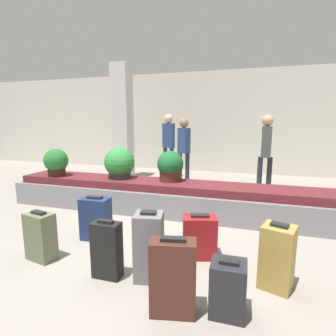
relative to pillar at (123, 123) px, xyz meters
name	(u,v)px	position (x,y,z in m)	size (l,w,h in m)	color
ground_plane	(140,242)	(2.10, -3.74, -1.60)	(18.00, 18.00, 0.00)	gray
back_wall	(206,123)	(2.10, 1.78, 0.00)	(18.00, 0.06, 3.20)	beige
carousel	(168,198)	(2.10, -2.46, -1.33)	(6.08, 0.84, 0.56)	gray
pillar	(123,123)	(0.00, 0.00, 0.00)	(0.47, 0.47, 3.20)	silver
suitcase_0	(228,288)	(3.34, -4.77, -1.37)	(0.29, 0.27, 0.49)	#232328
suitcase_1	(173,277)	(2.90, -4.90, -1.27)	(0.41, 0.27, 0.68)	#472319
suitcase_2	(107,250)	(2.09, -4.58, -1.30)	(0.30, 0.17, 0.62)	black
suitcase_3	(149,246)	(2.52, -4.48, -1.25)	(0.33, 0.33, 0.73)	slate
suitcase_5	(277,257)	(3.77, -4.25, -1.28)	(0.36, 0.35, 0.66)	#A3843D
suitcase_6	(96,218)	(1.47, -3.82, -1.31)	(0.40, 0.27, 0.61)	navy
suitcase_7	(41,236)	(1.16, -4.49, -1.32)	(0.37, 0.27, 0.59)	#5B6647
suitcase_8	(199,236)	(2.94, -3.88, -1.34)	(0.45, 0.35, 0.53)	maroon
potted_plant_0	(119,164)	(1.12, -2.41, -0.77)	(0.57, 0.57, 0.59)	#2D2D2D
potted_plant_1	(170,166)	(2.12, -2.37, -0.78)	(0.48, 0.48, 0.55)	#4C2319
potted_plant_2	(56,162)	(-0.16, -2.60, -0.77)	(0.46, 0.46, 0.54)	#381914
traveler_0	(169,139)	(1.23, 0.43, -0.48)	(0.34, 0.26, 1.84)	#282833
traveler_1	(266,147)	(3.81, -0.71, -0.53)	(0.31, 0.33, 1.77)	#282833
traveler_2	(184,145)	(1.85, -0.23, -0.58)	(0.36, 0.34, 1.70)	#282833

